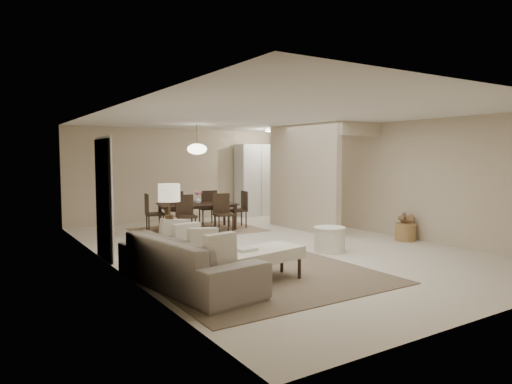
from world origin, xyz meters
TOP-DOWN VIEW (x-y plane):
  - floor at (0.00, 0.00)m, footprint 9.00×9.00m
  - ceiling at (0.00, 0.00)m, footprint 9.00×9.00m
  - back_wall at (0.00, 4.50)m, footprint 6.00×0.00m
  - left_wall at (-3.00, 0.00)m, footprint 0.00×9.00m
  - right_wall at (3.00, 0.00)m, footprint 0.00×9.00m
  - partition at (1.80, 1.25)m, footprint 0.15×2.50m
  - doorway at (-2.97, 0.60)m, footprint 0.04×0.90m
  - pantry_cabinet at (2.35, 4.15)m, footprint 1.20×0.55m
  - flush_light at (2.30, 3.20)m, footprint 0.44×0.44m
  - living_rug at (-1.29, -1.67)m, footprint 3.20×3.20m
  - sofa at (-2.45, -1.67)m, footprint 2.47×1.24m
  - ottoman_bench at (-1.49, -1.97)m, footprint 1.37×0.81m
  - side_table at (-2.40, -0.92)m, footprint 0.69×0.69m
  - table_lamp at (-2.40, -0.92)m, footprint 0.32×0.32m
  - round_pouf at (0.67, -0.99)m, footprint 0.58×0.58m
  - wicker_basket at (2.75, -1.00)m, footprint 0.45×0.45m
  - dining_rug at (-0.31, 2.56)m, footprint 2.80×2.10m
  - dining_table at (-0.31, 2.56)m, footprint 1.95×1.31m
  - dining_chairs at (-0.31, 2.56)m, footprint 2.44×1.94m
  - vase at (-0.31, 2.56)m, footprint 0.21×0.21m
  - yellow_mat at (2.45, 2.15)m, footprint 0.90×0.58m
  - pendant_light at (-0.31, 2.56)m, footprint 0.46×0.46m

SIDE VIEW (x-z plane):
  - floor at x=0.00m, z-range 0.00..0.00m
  - living_rug at x=-1.29m, z-range 0.00..0.01m
  - dining_rug at x=-0.31m, z-range 0.00..0.01m
  - yellow_mat at x=2.45m, z-range 0.00..0.01m
  - wicker_basket at x=2.75m, z-range 0.00..0.36m
  - round_pouf at x=0.67m, z-range 0.00..0.45m
  - side_table at x=-2.40m, z-range 0.00..0.59m
  - dining_table at x=-0.31m, z-range 0.00..0.63m
  - sofa at x=-2.45m, z-range 0.00..0.69m
  - ottoman_bench at x=-1.49m, z-range 0.14..0.60m
  - dining_chairs at x=-0.31m, z-range 0.00..0.90m
  - vase at x=-0.31m, z-range 0.63..0.80m
  - doorway at x=-2.97m, z-range 0.00..2.04m
  - pantry_cabinet at x=2.35m, z-range 0.00..2.10m
  - table_lamp at x=-2.40m, z-range 0.77..1.53m
  - back_wall at x=0.00m, z-range -1.75..4.25m
  - left_wall at x=-3.00m, z-range -3.25..5.75m
  - right_wall at x=3.00m, z-range -3.25..5.75m
  - partition at x=1.80m, z-range 0.00..2.50m
  - pendant_light at x=-0.31m, z-range 1.57..2.27m
  - flush_light at x=2.30m, z-range 2.44..2.48m
  - ceiling at x=0.00m, z-range 2.50..2.50m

